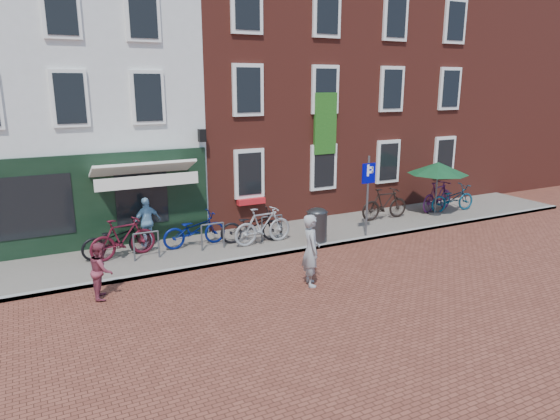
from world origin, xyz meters
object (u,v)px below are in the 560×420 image
bicycle_4 (252,226)px  bicycle_5 (385,204)px  boy (101,270)px  bicycle_7 (438,196)px  bicycle_0 (117,239)px  parasol (438,166)px  bicycle_3 (263,226)px  woman (311,250)px  bicycle_6 (452,198)px  litter_bin (317,223)px  bicycle_1 (123,238)px  parking_sign (368,185)px  bicycle_2 (195,230)px  cafe_person (147,222)px

bicycle_4 → bicycle_5: bicycle_5 is taller
boy → bicycle_7: bearing=-67.9°
bicycle_0 → bicycle_4: (4.07, -0.48, 0.00)m
parasol → bicycle_3: parasol is taller
boy → bicycle_4: size_ratio=0.68×
parasol → bicycle_3: size_ratio=1.16×
bicycle_0 → woman: bearing=-140.8°
boy → bicycle_6: bearing=-69.7°
parasol → bicycle_0: bearing=177.5°
bicycle_4 → bicycle_6: 8.63m
litter_bin → bicycle_0: litter_bin is taller
parasol → bicycle_6: bearing=2.6°
parasol → bicycle_6: size_ratio=1.12×
bicycle_1 → bicycle_4: size_ratio=0.97×
parking_sign → bicycle_3: parking_sign is taller
parking_sign → bicycle_7: size_ratio=1.36×
boy → bicycle_5: bearing=-65.7°
parking_sign → bicycle_2: 5.75m
litter_bin → bicycle_7: 6.44m
parking_sign → bicycle_3: bearing=167.4°
litter_bin → bicycle_6: bearing=7.7°
bicycle_5 → bicycle_7: 2.68m
bicycle_6 → bicycle_2: bearing=92.0°
woman → bicycle_7: bearing=-47.1°
bicycle_3 → parasol: bearing=-90.7°
boy → bicycle_7: (13.02, 2.42, -0.00)m
bicycle_5 → woman: bearing=128.5°
parasol → woman: 8.59m
woman → cafe_person: 5.68m
bicycle_0 → bicycle_5: (9.56, -0.21, 0.06)m
bicycle_0 → cafe_person: bearing=-63.7°
cafe_person → bicycle_1: size_ratio=0.79×
bicycle_0 → bicycle_6: 12.70m
bicycle_7 → parking_sign: bearing=93.7°
litter_bin → woman: size_ratio=0.63×
bicycle_6 → bicycle_7: size_ratio=1.03×
woman → boy: woman is taller
litter_bin → boy: size_ratio=0.85×
parking_sign → bicycle_1: (-7.58, 1.42, -1.13)m
bicycle_4 → bicycle_5: bearing=-74.9°
bicycle_5 → bicycle_0: bearing=91.5°
woman → bicycle_1: (-3.92, 4.00, -0.24)m
woman → bicycle_4: bearing=16.7°
litter_bin → bicycle_3: (-1.63, 0.58, -0.02)m
parasol → litter_bin: bearing=-171.5°
bicycle_1 → bicycle_5: 9.41m
woman → bicycle_3: bearing=12.8°
litter_bin → bicycle_5: 3.82m
bicycle_6 → bicycle_4: bearing=94.2°
parking_sign → bicycle_4: parking_sign is taller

